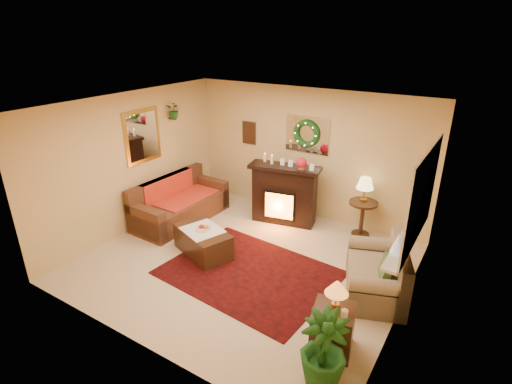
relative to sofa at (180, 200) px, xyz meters
The scene contains 31 objects.
floor 2.11m from the sofa, 17.87° to the right, with size 5.00×5.00×0.00m, color beige.
ceiling 2.99m from the sofa, 17.87° to the right, with size 5.00×5.00×0.00m, color white.
wall_back 2.69m from the sofa, 39.47° to the left, with size 5.00×5.00×0.00m, color #EFD88C.
wall_front 3.60m from the sofa, 55.74° to the right, with size 5.00×5.00×0.00m, color #EFD88C.
wall_left 1.20m from the sofa, 130.28° to the right, with size 4.50×4.50×0.00m, color #EFD88C.
wall_right 4.59m from the sofa, ahead, with size 4.50×4.50×0.00m, color #EFD88C.
area_rug 2.40m from the sofa, 21.57° to the right, with size 2.60×1.95×0.01m, color #520F0E.
sofa is the anchor object (origin of this frame).
red_throw 0.15m from the sofa, 102.33° to the left, with size 0.81×1.32×0.02m, color #C10D03.
fireplace 2.08m from the sofa, 30.06° to the left, with size 1.22×0.39×1.12m, color black.
poinsettia 2.53m from the sofa, 25.81° to the left, with size 0.21×0.21×0.21m, color red.
mantel_candle_a 1.89m from the sofa, 37.93° to the left, with size 0.06×0.06×0.18m, color #F2EEC9.
mantel_candle_b 2.00m from the sofa, 33.12° to the left, with size 0.06×0.06×0.19m, color white.
mantel_mirror 2.83m from the sofa, 39.12° to the left, with size 0.92×0.02×0.72m, color white.
wreath 2.82m from the sofa, 38.41° to the left, with size 0.55×0.55×0.11m, color #194719.
wall_art 2.04m from the sofa, 68.98° to the left, with size 0.32×0.03×0.48m, color #381E11.
gold_mirror 1.46m from the sofa, 147.19° to the right, with size 0.03×0.84×1.00m, color gold.
hanging_plant 1.64m from the sofa, 132.08° to the left, with size 0.33×0.28×0.36m, color #194719.
loveseat 4.03m from the sofa, ahead, with size 0.79×1.36×0.79m, color #7C6E4E.
window_frame 4.59m from the sofa, ahead, with size 0.03×1.86×1.36m, color white.
window_glass 4.57m from the sofa, ahead, with size 0.02×1.70×1.22m, color black.
window_sill 4.37m from the sofa, ahead, with size 0.22×1.86×0.04m, color white.
mini_tree 4.39m from the sofa, ahead, with size 0.18×0.18×0.27m, color silver.
sill_plant 4.47m from the sofa, ahead, with size 0.27×0.21×0.48m, color black.
side_table_round 3.55m from the sofa, 21.77° to the left, with size 0.52×0.52×0.68m, color black.
lamp_cream 3.57m from the sofa, 22.12° to the left, with size 0.31×0.31×0.48m, color #FFDE89.
end_table_square 4.28m from the sofa, 23.22° to the right, with size 0.48×0.48×0.59m, color #49281D.
lamp_tiffany 4.26m from the sofa, 22.76° to the right, with size 0.28×0.28×0.41m, color orange.
coffee_table 1.44m from the sofa, 32.99° to the right, with size 1.06×0.59×0.45m, color #541F10.
fruit_bowl 1.42m from the sofa, 32.16° to the right, with size 0.27×0.27×0.06m, color silver.
floor_palm 4.59m from the sofa, 28.80° to the right, with size 1.53×1.53×2.74m, color #18411A.
Camera 1 is at (3.19, -4.75, 3.67)m, focal length 28.00 mm.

